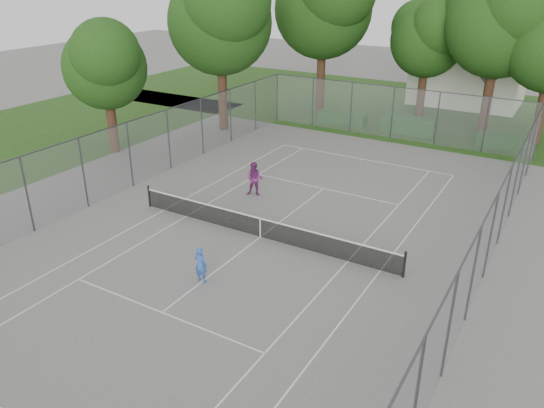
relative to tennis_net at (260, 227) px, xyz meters
The scene contains 16 objects.
ground 0.51m from the tennis_net, ahead, with size 120.00×120.00×0.00m, color #63615E.
grass_far 26.00m from the tennis_net, 90.00° to the left, with size 60.00×20.00×0.00m, color #1F4012.
court_markings 0.50m from the tennis_net, ahead, with size 11.03×23.83×0.01m.
tennis_net is the anchor object (origin of this frame).
perimeter_fence 1.30m from the tennis_net, ahead, with size 18.08×34.08×3.52m.
tree_far_left 23.83m from the tennis_net, 109.16° to the left, with size 8.53×7.79×12.26m.
tree_far_midleft 24.31m from the tennis_net, 89.76° to the left, with size 6.28×5.74×9.03m.
tree_far_midright 23.29m from the tennis_net, 76.17° to the left, with size 7.98×7.28×11.47m.
tree_side_back 18.51m from the tennis_net, 130.54° to the left, with size 8.04×7.34×11.56m.
tree_side_front 15.87m from the tennis_net, 159.63° to the left, with size 5.73×5.23×8.23m.
hedge_left 19.00m from the tennis_net, 102.93° to the left, with size 3.59×1.08×0.90m, color #174616.
hedge_mid 18.63m from the tennis_net, 87.71° to the left, with size 3.74×1.07×1.17m, color #174616.
hedge_right 19.75m from the tennis_net, 69.76° to the left, with size 2.84×1.04×0.85m, color #174616.
house 30.52m from the tennis_net, 85.95° to the left, with size 8.61×6.68×10.72m.
girl_player 4.12m from the tennis_net, 90.70° to the right, with size 0.52×0.34×1.43m, color #2D56AA.
woman_player 4.68m from the tennis_net, 125.21° to the left, with size 0.86×0.67×1.78m, color #712565.
Camera 1 is at (10.85, -17.37, 10.82)m, focal length 35.00 mm.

